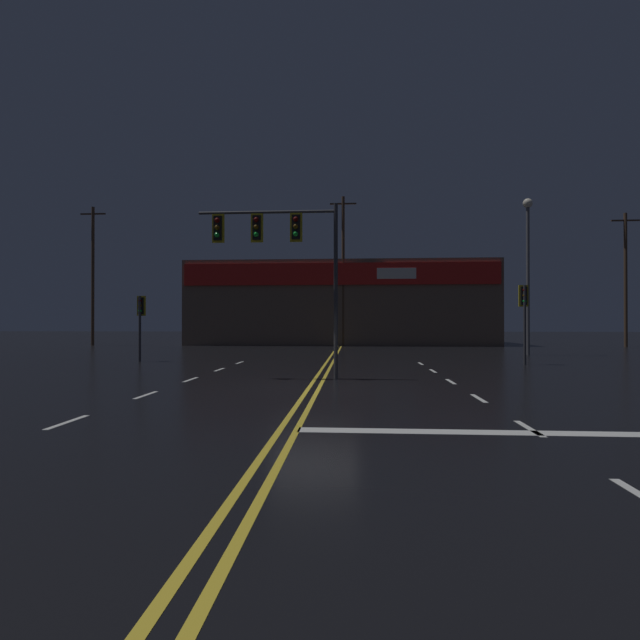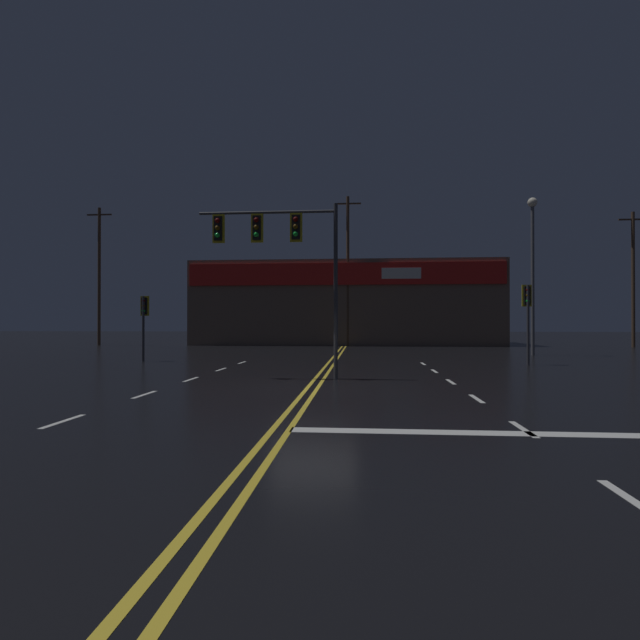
# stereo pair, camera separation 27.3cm
# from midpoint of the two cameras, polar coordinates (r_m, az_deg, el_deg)

# --- Properties ---
(ground_plane) EXTENTS (200.00, 200.00, 0.00)m
(ground_plane) POSITION_cam_midpoint_polar(r_m,az_deg,el_deg) (14.72, -0.30, -7.74)
(ground_plane) COLOR black
(road_markings) EXTENTS (12.76, 60.00, 0.01)m
(road_markings) POSITION_cam_midpoint_polar(r_m,az_deg,el_deg) (13.72, 2.36, -8.26)
(road_markings) COLOR gold
(road_markings) RESTS_ON ground
(traffic_signal_median) EXTENTS (4.83, 0.36, 5.97)m
(traffic_signal_median) POSITION_cam_midpoint_polar(r_m,az_deg,el_deg) (17.40, -4.50, 8.92)
(traffic_signal_median) COLOR #38383D
(traffic_signal_median) RESTS_ON ground
(traffic_signal_corner_northeast) EXTENTS (0.42, 0.36, 3.65)m
(traffic_signal_corner_northeast) POSITION_cam_midpoint_polar(r_m,az_deg,el_deg) (24.61, 22.90, 1.49)
(traffic_signal_corner_northeast) COLOR #38383D
(traffic_signal_corner_northeast) RESTS_ON ground
(traffic_signal_corner_northwest) EXTENTS (0.42, 0.36, 3.25)m
(traffic_signal_corner_northwest) POSITION_cam_midpoint_polar(r_m,az_deg,el_deg) (26.34, -19.17, 0.73)
(traffic_signal_corner_northwest) COLOR #38383D
(traffic_signal_corner_northwest) RESTS_ON ground
(streetlight_near_left) EXTENTS (0.56, 0.56, 9.30)m
(streetlight_near_left) POSITION_cam_midpoint_polar(r_m,az_deg,el_deg) (32.17, 23.35, 6.90)
(streetlight_near_left) COLOR #59595E
(streetlight_near_left) RESTS_ON ground
(building_backdrop) EXTENTS (26.75, 10.23, 7.26)m
(building_backdrop) POSITION_cam_midpoint_polar(r_m,az_deg,el_deg) (46.37, 3.16, 1.79)
(building_backdrop) COLOR brown
(building_backdrop) RESTS_ON ground
(utility_pole_row) EXTENTS (46.38, 0.26, 12.45)m
(utility_pole_row) POSITION_cam_midpoint_polar(r_m,az_deg,el_deg) (41.67, 2.89, 5.39)
(utility_pole_row) COLOR #4C3828
(utility_pole_row) RESTS_ON ground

